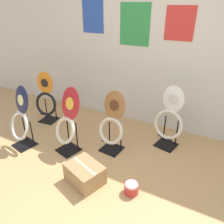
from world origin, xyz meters
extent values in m
plane|color=tan|center=(0.00, 0.00, 0.00)|extent=(14.00, 14.00, 0.00)
cube|color=silver|center=(0.00, 2.00, 1.30)|extent=(8.00, 0.06, 2.60)
cube|color=red|center=(0.19, 1.97, 1.63)|extent=(0.39, 0.01, 0.45)
cube|color=#2D8E47|center=(-0.46, 1.97, 1.58)|extent=(0.47, 0.01, 0.60)
cube|color=#284CAD|center=(-1.19, 1.97, 1.74)|extent=(0.39, 0.01, 0.63)
cube|color=black|center=(-0.88, 0.70, 0.01)|extent=(0.34, 0.34, 0.01)
cylinder|color=black|center=(-0.95, 0.81, 0.23)|extent=(0.02, 0.02, 0.43)
cylinder|color=black|center=(-0.76, 0.77, 0.23)|extent=(0.02, 0.02, 0.43)
cylinder|color=black|center=(-0.90, 0.63, 0.18)|extent=(0.22, 0.07, 0.02)
torus|color=beige|center=(-0.88, 0.68, 0.34)|extent=(0.41, 0.29, 0.35)
ellipsoid|color=#AD1E23|center=(-0.85, 0.81, 0.70)|extent=(0.38, 0.22, 0.43)
ellipsoid|color=yellow|center=(-0.86, 0.79, 0.70)|extent=(0.17, 0.09, 0.16)
sphere|color=silver|center=(-0.96, 0.77, 0.48)|extent=(0.02, 0.02, 0.02)
sphere|color=silver|center=(-0.77, 0.72, 0.48)|extent=(0.02, 0.02, 0.02)
cube|color=black|center=(-1.73, 1.24, 0.01)|extent=(0.31, 0.31, 0.01)
cylinder|color=black|center=(-1.84, 1.32, 0.18)|extent=(0.02, 0.02, 0.34)
cylinder|color=black|center=(-1.64, 1.34, 0.18)|extent=(0.02, 0.02, 0.34)
cylinder|color=black|center=(-1.72, 1.16, 0.15)|extent=(0.22, 0.05, 0.02)
torus|color=black|center=(-1.73, 1.22, 0.33)|extent=(0.42, 0.19, 0.40)
ellipsoid|color=orange|center=(-1.74, 1.28, 0.69)|extent=(0.31, 0.09, 0.38)
ellipsoid|color=black|center=(-1.73, 1.26, 0.69)|extent=(0.14, 0.03, 0.14)
sphere|color=silver|center=(-1.82, 1.25, 0.50)|extent=(0.02, 0.02, 0.02)
sphere|color=silver|center=(-1.65, 1.27, 0.50)|extent=(0.02, 0.02, 0.02)
cube|color=black|center=(-1.53, 0.50, 0.01)|extent=(0.33, 0.33, 0.01)
cylinder|color=black|center=(-1.60, 0.61, 0.20)|extent=(0.02, 0.02, 0.38)
cylinder|color=black|center=(-1.41, 0.57, 0.20)|extent=(0.02, 0.02, 0.38)
cylinder|color=black|center=(-1.54, 0.43, 0.16)|extent=(0.22, 0.06, 0.02)
torus|color=silver|center=(-1.53, 0.48, 0.33)|extent=(0.43, 0.27, 0.39)
ellipsoid|color=#141942|center=(-1.51, 0.59, 0.70)|extent=(0.34, 0.17, 0.39)
ellipsoid|color=beige|center=(-1.51, 0.57, 0.70)|extent=(0.15, 0.07, 0.15)
sphere|color=silver|center=(-1.60, 0.57, 0.50)|extent=(0.02, 0.02, 0.02)
sphere|color=silver|center=(-1.43, 0.53, 0.50)|extent=(0.02, 0.02, 0.02)
cube|color=black|center=(-0.34, 1.00, 0.01)|extent=(0.31, 0.31, 0.01)
cylinder|color=black|center=(-0.43, 1.10, 0.19)|extent=(0.02, 0.02, 0.37)
cylinder|color=black|center=(-0.24, 1.08, 0.19)|extent=(0.02, 0.02, 0.37)
cylinder|color=black|center=(-0.35, 0.93, 0.16)|extent=(0.22, 0.04, 0.02)
torus|color=beige|center=(-0.35, 0.98, 0.32)|extent=(0.39, 0.21, 0.37)
ellipsoid|color=#936033|center=(-0.34, 1.07, 0.67)|extent=(0.33, 0.12, 0.39)
ellipsoid|color=#4C2D19|center=(-0.34, 1.06, 0.67)|extent=(0.15, 0.05, 0.15)
sphere|color=silver|center=(-0.43, 1.05, 0.47)|extent=(0.02, 0.02, 0.02)
sphere|color=silver|center=(-0.25, 1.03, 0.47)|extent=(0.02, 0.02, 0.02)
cube|color=black|center=(0.32, 1.46, 0.01)|extent=(0.33, 0.33, 0.01)
cylinder|color=black|center=(0.24, 1.57, 0.21)|extent=(0.02, 0.02, 0.40)
cylinder|color=black|center=(0.44, 1.53, 0.21)|extent=(0.02, 0.02, 0.40)
cylinder|color=black|center=(0.30, 1.39, 0.17)|extent=(0.22, 0.07, 0.02)
torus|color=beige|center=(0.32, 1.44, 0.36)|extent=(0.45, 0.23, 0.42)
ellipsoid|color=white|center=(0.33, 1.50, 0.73)|extent=(0.31, 0.11, 0.37)
ellipsoid|color=silver|center=(0.32, 1.48, 0.73)|extent=(0.14, 0.04, 0.14)
sphere|color=silver|center=(0.24, 1.51, 0.55)|extent=(0.02, 0.02, 0.02)
sphere|color=silver|center=(0.41, 1.47, 0.55)|extent=(0.02, 0.02, 0.02)
cylinder|color=red|center=(0.22, 0.41, 0.06)|extent=(0.16, 0.16, 0.12)
torus|color=silver|center=(0.22, 0.41, 0.12)|extent=(0.16, 0.16, 0.01)
cylinder|color=#B2B2B7|center=(0.22, 0.41, 0.12)|extent=(0.14, 0.14, 0.00)
cube|color=#A37F51|center=(-0.33, 0.31, 0.12)|extent=(0.50, 0.44, 0.23)
cube|color=#B7AD89|center=(-0.33, 0.31, 0.23)|extent=(0.39, 0.17, 0.00)
camera|label=1|loc=(0.84, -1.24, 1.90)|focal=35.00mm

